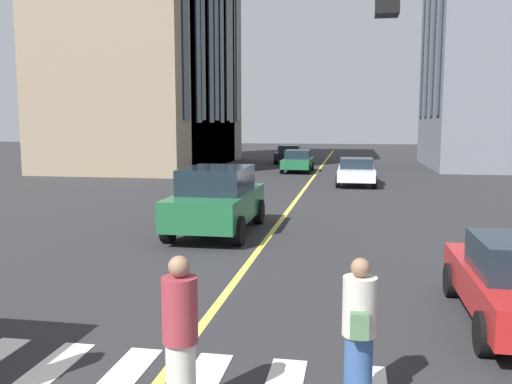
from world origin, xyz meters
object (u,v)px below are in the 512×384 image
Objects in this scene: car_white_oncoming at (356,171)px; pedestrian_near at (180,337)px; car_green_parked_a at (217,199)px; car_green_trailing at (298,161)px; pedestrian_far at (359,331)px; car_black_mid at (289,154)px.

pedestrian_near is at bearing 175.14° from car_white_oncoming.
car_green_parked_a is 19.73m from car_green_trailing.
car_green_parked_a reaches higher than car_green_trailing.
car_green_trailing is at bearing 28.43° from car_white_oncoming.
pedestrian_near is (-22.63, 1.92, 0.18)m from car_white_oncoming.
car_white_oncoming is at bearing -4.86° from pedestrian_near.
pedestrian_near is 1.97m from pedestrian_far.
pedestrian_near is (-37.22, -3.20, 0.18)m from car_black_mid.
car_green_parked_a is 13.55m from car_white_oncoming.
car_white_oncoming is at bearing -151.57° from car_green_trailing.
pedestrian_far is at bearing -70.94° from pedestrian_near.
car_black_mid is 7.95m from car_green_trailing.
car_green_trailing is 29.45m from pedestrian_near.
pedestrian_near reaches higher than car_black_mid.
car_black_mid is 36.92m from pedestrian_far.
car_black_mid is at bearing 19.35° from car_white_oncoming.
car_black_mid is 15.47m from car_white_oncoming.
pedestrian_far is at bearing -156.59° from car_green_parked_a.
pedestrian_near is at bearing -168.06° from car_green_parked_a.
pedestrian_near is at bearing 109.06° from pedestrian_far.
car_green_parked_a is 9.84m from pedestrian_far.
car_black_mid is 27.57m from car_green_parked_a.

